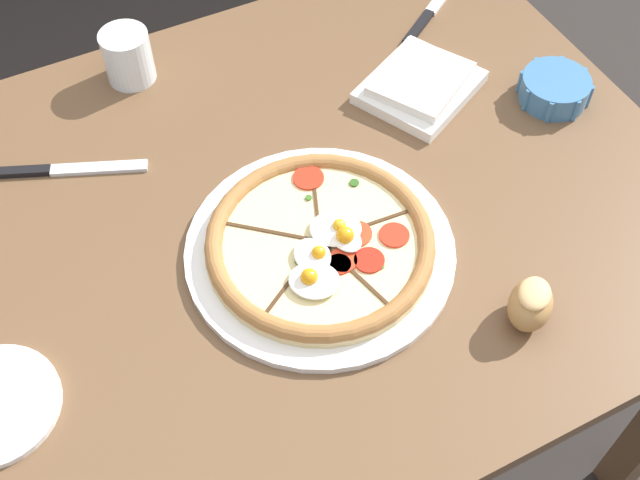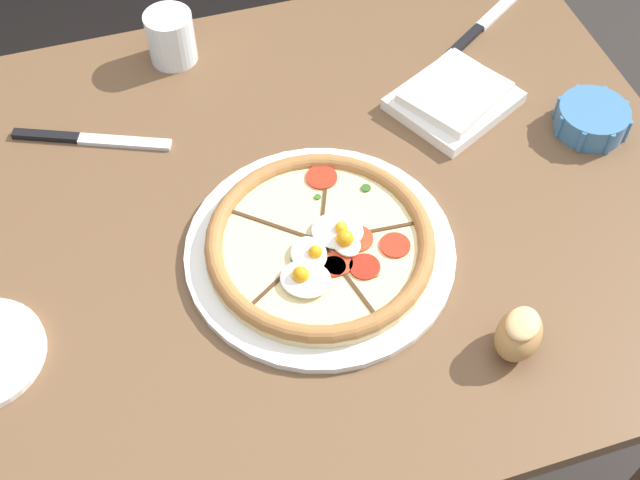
# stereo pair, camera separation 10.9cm
# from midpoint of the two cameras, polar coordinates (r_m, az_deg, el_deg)

# --- Properties ---
(ground_plane) EXTENTS (12.00, 12.00, 0.00)m
(ground_plane) POSITION_cam_midpoint_polar(r_m,az_deg,el_deg) (1.82, -1.30, -13.44)
(ground_plane) COLOR #2D2826
(dining_table) EXTENTS (1.31, 0.92, 0.76)m
(dining_table) POSITION_cam_midpoint_polar(r_m,az_deg,el_deg) (1.23, -1.87, -1.32)
(dining_table) COLOR brown
(dining_table) RESTS_ON ground_plane
(pizza) EXTENTS (0.38, 0.38, 0.05)m
(pizza) POSITION_cam_midpoint_polar(r_m,az_deg,el_deg) (1.10, 2.86, -0.56)
(pizza) COLOR white
(pizza) RESTS_ON dining_table
(ramekin_bowl) EXTENTS (0.12, 0.12, 0.04)m
(ramekin_bowl) POSITION_cam_midpoint_polar(r_m,az_deg,el_deg) (1.34, 21.04, 7.94)
(ramekin_bowl) COLOR teal
(ramekin_bowl) RESTS_ON dining_table
(napkin_folded) EXTENTS (0.23, 0.22, 0.04)m
(napkin_folded) POSITION_cam_midpoint_polar(r_m,az_deg,el_deg) (1.32, 11.90, 9.72)
(napkin_folded) COLOR silver
(napkin_folded) RESTS_ON dining_table
(bread_piece_near) EXTENTS (0.09, 0.09, 0.07)m
(bread_piece_near) POSITION_cam_midpoint_polar(r_m,az_deg,el_deg) (1.05, 16.92, -6.58)
(bread_piece_near) COLOR #B27F47
(bread_piece_near) RESTS_ON dining_table
(knife_main) EXTENTS (0.24, 0.11, 0.01)m
(knife_main) POSITION_cam_midpoint_polar(r_m,az_deg,el_deg) (1.28, -13.77, 6.83)
(knife_main) COLOR silver
(knife_main) RESTS_ON dining_table
(knife_spare) EXTENTS (0.20, 0.14, 0.01)m
(knife_spare) POSITION_cam_midpoint_polar(r_m,az_deg,el_deg) (1.49, 13.75, 14.66)
(knife_spare) COLOR silver
(knife_spare) RESTS_ON dining_table
(water_glass) EXTENTS (0.08, 0.08, 0.09)m
(water_glass) POSITION_cam_midpoint_polar(r_m,az_deg,el_deg) (1.37, -8.26, 13.79)
(water_glass) COLOR white
(water_glass) RESTS_ON dining_table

